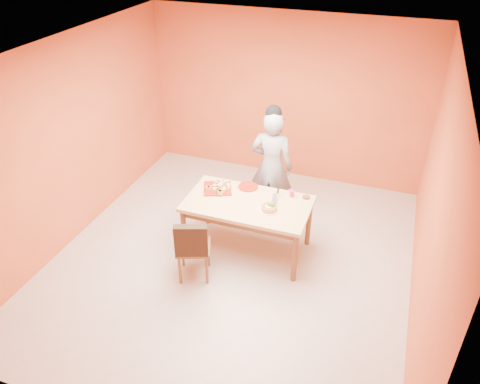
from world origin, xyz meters
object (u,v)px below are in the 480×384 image
(sponge_cake, at_px, (269,208))
(magenta_glass, at_px, (292,193))
(dining_table, at_px, (248,208))
(person, at_px, (272,167))
(dining_chair, at_px, (193,246))
(pastry_platter, at_px, (218,188))
(red_dinner_plate, at_px, (248,187))
(checker_tin, at_px, (306,197))
(egg_ornament, at_px, (271,205))

(sponge_cake, height_order, magenta_glass, magenta_glass)
(dining_table, relative_size, person, 0.96)
(dining_chair, relative_size, pastry_platter, 2.46)
(red_dinner_plate, relative_size, sponge_cake, 1.34)
(dining_table, xyz_separation_m, red_dinner_plate, (-0.11, 0.35, 0.10))
(pastry_platter, relative_size, red_dinner_plate, 1.35)
(pastry_platter, height_order, checker_tin, checker_tin)
(person, distance_m, egg_ornament, 0.97)
(checker_tin, bearing_deg, red_dinner_plate, 180.00)
(sponge_cake, height_order, checker_tin, sponge_cake)
(dining_table, bearing_deg, dining_chair, -122.38)
(pastry_platter, relative_size, sponge_cake, 1.81)
(person, bearing_deg, pastry_platter, 51.14)
(dining_table, bearing_deg, checker_tin, 27.24)
(dining_table, xyz_separation_m, pastry_platter, (-0.48, 0.17, 0.10))
(person, height_order, pastry_platter, person)
(egg_ornament, bearing_deg, red_dinner_plate, 126.19)
(dining_chair, xyz_separation_m, magenta_glass, (0.95, 1.05, 0.34))
(person, distance_m, checker_tin, 0.82)
(dining_table, relative_size, pastry_platter, 4.41)
(magenta_glass, bearing_deg, egg_ornament, -113.63)
(dining_table, distance_m, checker_tin, 0.77)
(dining_table, relative_size, checker_tin, 17.16)
(dining_chair, xyz_separation_m, person, (0.52, 1.60, 0.37))
(dining_chair, height_order, person, person)
(person, bearing_deg, dining_chair, 70.65)
(red_dinner_plate, relative_size, checker_tin, 2.89)
(pastry_platter, relative_size, magenta_glass, 4.05)
(person, bearing_deg, checker_tin, 138.50)
(pastry_platter, height_order, sponge_cake, sponge_cake)
(dining_chair, distance_m, egg_ornament, 1.09)
(pastry_platter, bearing_deg, person, 52.59)
(magenta_glass, bearing_deg, checker_tin, 7.46)
(dining_table, height_order, sponge_cake, sponge_cake)
(sponge_cake, relative_size, checker_tin, 2.15)
(egg_ornament, bearing_deg, person, 95.24)
(pastry_platter, distance_m, egg_ornament, 0.84)
(dining_chair, bearing_deg, magenta_glass, 27.81)
(dining_table, xyz_separation_m, magenta_glass, (0.49, 0.33, 0.14))
(dining_table, bearing_deg, sponge_cake, -15.41)
(sponge_cake, bearing_deg, dining_table, 164.59)
(person, bearing_deg, egg_ornament, 104.51)
(pastry_platter, bearing_deg, dining_chair, -88.44)
(dining_chair, relative_size, magenta_glass, 9.97)
(red_dinner_plate, bearing_deg, magenta_glass, -2.30)
(egg_ornament, relative_size, magenta_glass, 1.42)
(red_dinner_plate, bearing_deg, person, 71.84)
(magenta_glass, bearing_deg, person, 128.51)
(red_dinner_plate, xyz_separation_m, sponge_cake, (0.42, -0.44, 0.03))
(red_dinner_plate, bearing_deg, checker_tin, 0.00)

